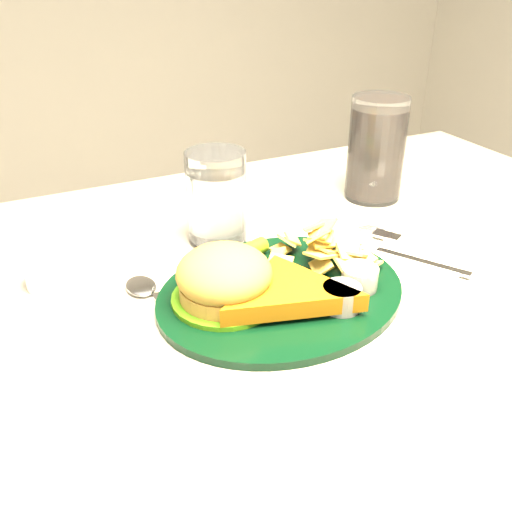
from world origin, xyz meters
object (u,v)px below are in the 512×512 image
at_px(dinner_plate, 282,271).
at_px(fork_napkin, 417,259).
at_px(water_glass, 217,198).
at_px(cola_glass, 376,149).

bearing_deg(dinner_plate, fork_napkin, -11.73).
bearing_deg(water_glass, dinner_plate, -86.03).
relative_size(dinner_plate, water_glass, 2.37).
relative_size(dinner_plate, cola_glass, 1.87).
distance_m(dinner_plate, water_glass, 0.16).
height_order(cola_glass, fork_napkin, cola_glass).
distance_m(water_glass, cola_glass, 0.27).
xyz_separation_m(cola_glass, fork_napkin, (-0.07, -0.19, -0.07)).
bearing_deg(fork_napkin, water_glass, 109.21).
height_order(water_glass, cola_glass, cola_glass).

